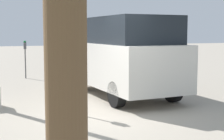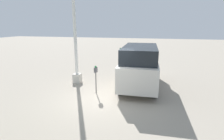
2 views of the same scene
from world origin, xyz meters
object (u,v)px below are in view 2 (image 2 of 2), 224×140
Objects in this scene: lamp_post at (75,42)px; parked_van at (140,65)px; parking_meter_far at (120,52)px; parking_meter_near at (96,73)px.

lamp_post reaches higher than parked_van.
parking_meter_far is at bearing -17.32° from lamp_post.
parking_meter_near is 0.21× the size of lamp_post.
parked_van is (0.20, -3.71, -1.25)m from lamp_post.
lamp_post is 1.45× the size of parked_van.
lamp_post is at bearing 169.65° from parking_meter_far.
parking_meter_near is at bearing 125.07° from parked_van.
lamp_post is at bearing 58.16° from parking_meter_near.
parked_van reaches higher than parking_meter_near.
parking_meter_near is 2.57m from lamp_post.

